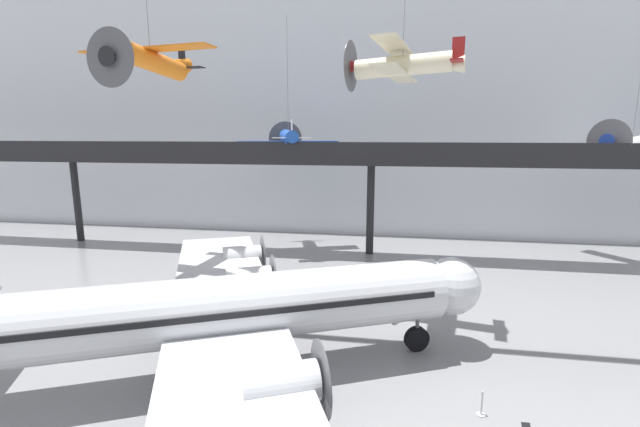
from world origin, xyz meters
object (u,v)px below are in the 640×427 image
object	(u,v)px
airliner_silver_main	(205,312)
stanchion_barrier	(481,408)
suspended_plane_white_twin	(632,146)
suspended_plane_orange_highwing	(151,60)
suspended_plane_blue_trainer	(288,138)
suspended_plane_cream_biplane	(402,65)

from	to	relation	value
airliner_silver_main	stanchion_barrier	world-z (taller)	airliner_silver_main
suspended_plane_white_twin	suspended_plane_orange_highwing	xyz separation A→B (m)	(-34.13, -15.64, 5.33)
suspended_plane_orange_highwing	suspended_plane_blue_trainer	xyz separation A→B (m)	(4.66, 15.10, -4.71)
suspended_plane_orange_highwing	suspended_plane_cream_biplane	world-z (taller)	suspended_plane_orange_highwing
suspended_plane_white_twin	suspended_plane_blue_trainer	world-z (taller)	suspended_plane_blue_trainer
airliner_silver_main	suspended_plane_blue_trainer	bearing A→B (deg)	69.75
suspended_plane_white_twin	stanchion_barrier	distance (m)	30.38
suspended_plane_orange_highwing	suspended_plane_blue_trainer	bearing A→B (deg)	171.24
airliner_silver_main	suspended_plane_white_twin	size ratio (longest dim) A/B	2.46
suspended_plane_white_twin	stanchion_barrier	bearing A→B (deg)	17.51
suspended_plane_blue_trainer	suspended_plane_white_twin	bearing A→B (deg)	-107.49
suspended_plane_blue_trainer	stanchion_barrier	xyz separation A→B (m)	(13.40, -23.31, -10.39)
stanchion_barrier	suspended_plane_cream_biplane	bearing A→B (deg)	110.88
suspended_plane_blue_trainer	suspended_plane_cream_biplane	bearing A→B (deg)	-163.69
suspended_plane_blue_trainer	suspended_plane_orange_highwing	bearing A→B (deg)	144.32
suspended_plane_blue_trainer	airliner_silver_main	bearing A→B (deg)	165.28
airliner_silver_main	suspended_plane_white_twin	distance (m)	36.98
airliner_silver_main	suspended_plane_orange_highwing	xyz separation A→B (m)	(-6.17, 7.60, 12.13)
suspended_plane_cream_biplane	suspended_plane_blue_trainer	size ratio (longest dim) A/B	0.65
suspended_plane_cream_biplane	suspended_plane_orange_highwing	bearing A→B (deg)	13.62
suspended_plane_white_twin	stanchion_barrier	xyz separation A→B (m)	(-16.08, -23.85, -9.77)
airliner_silver_main	suspended_plane_white_twin	bearing A→B (deg)	15.65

